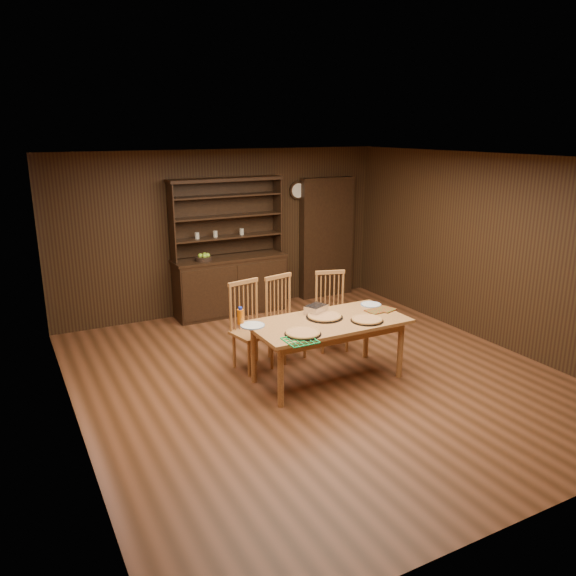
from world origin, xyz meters
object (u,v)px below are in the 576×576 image
dining_table (328,327)px  chair_center (283,314)px  juice_bottle (241,316)px  chair_right (331,308)px  chair_left (249,322)px  china_hutch (230,278)px

dining_table → chair_center: size_ratio=1.68×
juice_bottle → chair_right: bearing=18.7°
chair_left → china_hutch: bearing=62.8°
chair_left → juice_bottle: chair_left is taller
chair_center → chair_right: 0.73m
china_hutch → juice_bottle: bearing=-109.5°
china_hutch → dining_table: (0.06, -2.90, 0.07)m
chair_left → juice_bottle: bearing=-134.8°
chair_right → juice_bottle: 1.67m
chair_left → juice_bottle: 0.57m
dining_table → chair_left: bearing=130.2°
chair_left → chair_right: bearing=-6.6°
chair_left → juice_bottle: size_ratio=5.39×
chair_center → chair_right: bearing=-12.7°
china_hutch → chair_left: 2.19m
china_hutch → chair_left: (-0.61, -2.10, -0.00)m
chair_center → chair_right: (0.73, -0.01, -0.02)m
china_hutch → chair_right: bearing=-71.7°
chair_center → juice_bottle: (-0.82, -0.54, 0.26)m
chair_right → juice_bottle: bearing=-143.8°
china_hutch → dining_table: 2.90m
chair_left → dining_table: bearing=-60.9°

